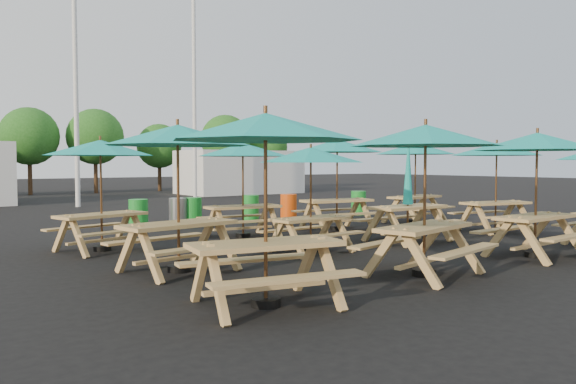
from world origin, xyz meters
TOP-DOWN VIEW (x-y plane):
  - ground at (0.00, 0.00)m, footprint 120.00×120.00m
  - picnic_unit_0 at (-4.69, -4.49)m, footprint 2.93×2.93m
  - picnic_unit_1 at (-4.62, -1.67)m, footprint 2.87×2.87m
  - picnic_unit_2 at (-4.96, 1.41)m, footprint 2.84×2.84m
  - picnic_unit_3 at (-1.47, -4.38)m, footprint 2.95×2.95m
  - picnic_unit_4 at (-1.49, -1.37)m, footprint 2.29×2.29m
  - picnic_unit_5 at (-1.38, 1.53)m, footprint 2.59×2.59m
  - picnic_unit_6 at (1.77, -4.44)m, footprint 2.58×2.58m
  - picnic_unit_7 at (1.38, -1.45)m, footprint 2.05×1.80m
  - picnic_unit_8 at (1.57, 1.33)m, footprint 2.84×2.84m
  - picnic_unit_10 at (4.79, -1.53)m, footprint 2.84×2.84m
  - picnic_unit_11 at (4.79, 1.32)m, footprint 2.84×2.84m
  - waste_bin_0 at (-2.94, 4.58)m, footprint 0.53×0.53m
  - waste_bin_1 at (-1.80, 4.44)m, footprint 0.53×0.53m
  - waste_bin_2 at (-1.37, 4.39)m, footprint 0.53×0.53m
  - waste_bin_3 at (0.69, 4.48)m, footprint 0.53×0.53m
  - waste_bin_4 at (1.98, 4.21)m, footprint 0.53×0.53m
  - waste_bin_5 at (5.19, 4.32)m, footprint 0.53×0.53m
  - mast_0 at (-2.00, 14.00)m, footprint 0.20×0.20m
  - mast_1 at (4.50, 16.00)m, footprint 0.20×0.20m
  - event_tent_1 at (9.00, 19.00)m, footprint 7.00×4.00m
  - tree_3 at (-1.75, 24.72)m, footprint 3.36×3.36m
  - tree_4 at (1.90, 24.26)m, footprint 3.41×3.41m
  - tree_5 at (6.22, 24.67)m, footprint 2.94×2.94m
  - tree_6 at (10.23, 22.90)m, footprint 3.38×3.38m
  - tree_7 at (13.63, 22.92)m, footprint 2.95×2.95m

SIDE VIEW (x-z plane):
  - ground at x=0.00m, z-range 0.00..0.00m
  - waste_bin_0 at x=-2.94m, z-range 0.00..0.86m
  - waste_bin_1 at x=-1.80m, z-range 0.00..0.86m
  - waste_bin_2 at x=-1.37m, z-range 0.00..0.86m
  - waste_bin_3 at x=0.69m, z-range 0.00..0.86m
  - waste_bin_4 at x=1.98m, z-range 0.00..0.86m
  - waste_bin_5 at x=5.19m, z-range 0.00..0.86m
  - picnic_unit_7 at x=1.38m, z-range -0.23..2.33m
  - event_tent_1 at x=9.00m, z-range 0.00..2.60m
  - picnic_unit_4 at x=-1.49m, z-range 0.83..3.03m
  - picnic_unit_2 at x=-4.96m, z-range 0.89..3.27m
  - picnic_unit_5 at x=-1.38m, z-range 0.89..3.29m
  - picnic_unit_10 at x=4.79m, z-range 0.91..3.34m
  - picnic_unit_6 at x=1.77m, z-range 0.93..3.42m
  - picnic_unit_11 at x=4.79m, z-range 0.94..3.45m
  - picnic_unit_3 at x=-1.47m, z-range 0.94..3.47m
  - picnic_unit_0 at x=-4.69m, z-range 0.95..3.49m
  - picnic_unit_8 at x=1.57m, z-range 0.95..3.50m
  - picnic_unit_1 at x=-4.62m, z-range 0.95..3.50m
  - tree_5 at x=6.22m, z-range 0.75..5.20m
  - tree_7 at x=13.63m, z-range 0.75..5.23m
  - tree_3 at x=-1.75m, z-range 0.86..5.95m
  - tree_6 at x=10.23m, z-range 0.86..5.99m
  - tree_4 at x=1.90m, z-range 0.87..6.04m
  - mast_0 at x=-2.00m, z-range 0.00..12.00m
  - mast_1 at x=4.50m, z-range 0.00..12.00m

